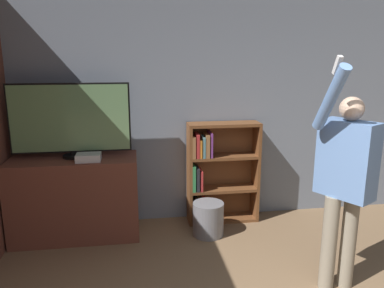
{
  "coord_description": "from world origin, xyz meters",
  "views": [
    {
      "loc": [
        -1.03,
        -1.24,
        2.0
      ],
      "look_at": [
        -0.53,
        2.09,
        1.21
      ],
      "focal_mm": 35.0,
      "sensor_mm": 36.0,
      "label": 1
    }
  ],
  "objects": [
    {
      "name": "wall_back",
      "position": [
        0.0,
        3.21,
        1.35
      ],
      "size": [
        6.87,
        0.06,
        2.7
      ],
      "color": "gray",
      "rests_on": "ground_plane"
    },
    {
      "name": "tv_ledge",
      "position": [
        -1.73,
        2.85,
        0.46
      ],
      "size": [
        1.38,
        0.57,
        0.92
      ],
      "color": "brown",
      "rests_on": "ground_plane"
    },
    {
      "name": "television",
      "position": [
        -1.73,
        2.89,
        1.34
      ],
      "size": [
        1.27,
        0.22,
        0.81
      ],
      "color": "black",
      "rests_on": "tv_ledge"
    },
    {
      "name": "game_console",
      "position": [
        -1.54,
        2.72,
        0.96
      ],
      "size": [
        0.26,
        0.19,
        0.08
      ],
      "color": "white",
      "rests_on": "tv_ledge"
    },
    {
      "name": "bookshelf",
      "position": [
        -0.09,
        3.03,
        0.61
      ],
      "size": [
        0.86,
        0.28,
        1.23
      ],
      "color": "brown",
      "rests_on": "ground_plane"
    },
    {
      "name": "person",
      "position": [
        0.68,
        1.5,
        1.03
      ],
      "size": [
        0.6,
        0.58,
        2.01
      ],
      "rotation": [
        0.0,
        0.0,
        -1.05
      ],
      "color": "gray",
      "rests_on": "ground_plane"
    },
    {
      "name": "waste_bin",
      "position": [
        -0.25,
        2.65,
        0.19
      ],
      "size": [
        0.35,
        0.35,
        0.39
      ],
      "color": "gray",
      "rests_on": "ground_plane"
    }
  ]
}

